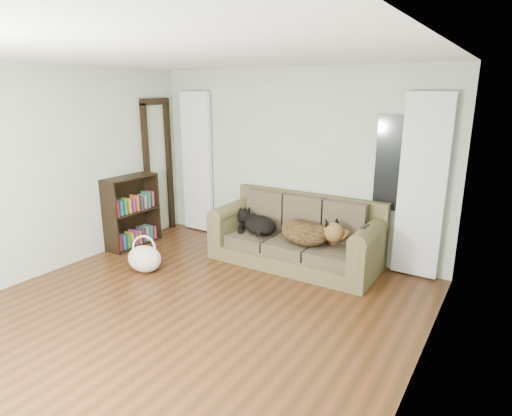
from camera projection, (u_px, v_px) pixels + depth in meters
The scene contains 15 objects.
floor at pixel (178, 320), 4.41m from camera, with size 5.00×5.00×0.00m, color #35210E.
ceiling at pixel (164, 53), 3.72m from camera, with size 5.00×5.00×0.00m, color white.
wall_back at pixel (293, 162), 6.11m from camera, with size 4.50×0.04×2.60m, color #B4C7AA.
wall_left at pixel (34, 174), 5.21m from camera, with size 0.04×5.00×2.60m, color #B4C7AA.
wall_right at pixel (418, 239), 2.91m from camera, with size 0.04×5.00×2.60m, color #B4C7AA.
curtain_left at pixel (197, 163), 6.95m from camera, with size 0.55×0.08×2.25m, color white.
curtain_right at pixel (422, 188), 5.16m from camera, with size 0.55×0.08×2.25m, color white.
window_pane at pixel (395, 164), 5.32m from camera, with size 0.50×0.03×1.20m, color black.
door_casing at pixel (159, 169), 6.93m from camera, with size 0.07×0.60×2.10m, color black.
sofa at pixel (295, 232), 5.74m from camera, with size 2.24×0.97×0.92m, color brown.
dog_black_lab at pixel (258, 224), 5.99m from camera, with size 0.59×0.41×0.25m, color black.
dog_shepherd at pixel (307, 234), 5.55m from camera, with size 0.72×0.51×0.32m, color black.
tv_remote at pixel (365, 226), 5.05m from camera, with size 0.05×0.17×0.02m, color black.
tote_bag at pixel (145, 260), 5.55m from camera, with size 0.48×0.37×0.35m, color white.
bookshelf at pixel (132, 213), 6.43m from camera, with size 0.32×0.85×1.07m, color black.
Camera 1 is at (2.77, -2.92, 2.28)m, focal length 30.00 mm.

